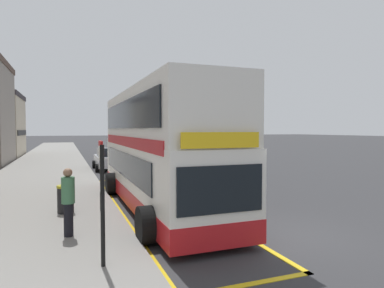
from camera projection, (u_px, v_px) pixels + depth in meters
The scene contains 9 objects.
ground_plane at pixel (117, 155), 39.37m from camera, with size 260.00×260.00×0.00m, color #333335.
pavement_near at pixel (53, 156), 36.88m from camera, with size 6.00×76.00×0.14m, color gray.
double_decker_bus at pixel (157, 153), 12.71m from camera, with size 3.16×11.09×4.40m.
bus_bay_markings at pixel (154, 205), 13.05m from camera, with size 2.97×14.45×0.01m.
bus_stop_sign at pixel (102, 192), 6.92m from camera, with size 0.09×0.51×2.58m.
parked_car_white_across at pixel (209, 158), 25.73m from camera, with size 2.09×4.20×1.62m.
parked_car_silver_kerbside at pixel (109, 159), 24.59m from camera, with size 2.09×4.20×1.62m.
pedestrian_waiting_near_sign at pixel (68, 199), 8.80m from camera, with size 0.34×0.34×1.81m.
litter_bin at pixel (66, 199), 11.33m from camera, with size 0.56×0.56×0.93m.
Camera 1 is at (-5.75, -7.85, 2.96)m, focal length 31.34 mm.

